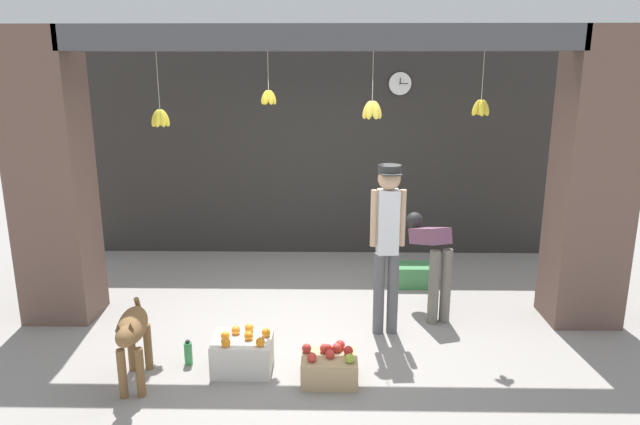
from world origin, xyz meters
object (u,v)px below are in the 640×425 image
(wall_clock, at_px, (400,84))
(dog, at_px, (132,333))
(produce_box_green, at_px, (413,275))
(water_bottle, at_px, (188,353))
(shopkeeper, at_px, (388,236))
(fruit_crate_oranges, at_px, (243,353))
(fruit_crate_apples, at_px, (329,367))
(worker_stooping, at_px, (431,254))

(wall_clock, bearing_deg, dog, -125.54)
(produce_box_green, bearing_deg, water_bottle, -139.30)
(shopkeeper, distance_m, fruit_crate_oranges, 1.76)
(dog, height_order, water_bottle, dog)
(fruit_crate_oranges, relative_size, produce_box_green, 0.99)
(shopkeeper, bearing_deg, wall_clock, -102.48)
(fruit_crate_apples, xyz_separation_m, water_bottle, (-1.28, 0.26, -0.02))
(wall_clock, bearing_deg, produce_box_green, -85.81)
(dog, height_order, produce_box_green, dog)
(dog, bearing_deg, wall_clock, 134.96)
(worker_stooping, bearing_deg, water_bottle, -172.14)
(dog, height_order, worker_stooping, worker_stooping)
(fruit_crate_oranges, bearing_deg, wall_clock, 62.90)
(water_bottle, xyz_separation_m, wall_clock, (2.21, 3.25, 2.29))
(shopkeeper, xyz_separation_m, produce_box_green, (0.47, 1.31, -0.89))
(produce_box_green, xyz_separation_m, wall_clock, (-0.09, 1.27, 2.27))
(produce_box_green, xyz_separation_m, water_bottle, (-2.31, -1.98, -0.02))
(worker_stooping, height_order, fruit_crate_oranges, worker_stooping)
(shopkeeper, bearing_deg, worker_stooping, -142.63)
(fruit_crate_oranges, bearing_deg, fruit_crate_apples, -12.60)
(fruit_crate_oranges, bearing_deg, produce_box_green, 48.97)
(produce_box_green, bearing_deg, wall_clock, 94.19)
(fruit_crate_oranges, distance_m, fruit_crate_apples, 0.79)
(produce_box_green, distance_m, water_bottle, 3.04)
(dog, height_order, fruit_crate_oranges, dog)
(fruit_crate_oranges, xyz_separation_m, produce_box_green, (1.80, 2.07, -0.03))
(shopkeeper, distance_m, fruit_crate_apples, 1.41)
(worker_stooping, height_order, produce_box_green, worker_stooping)
(dog, bearing_deg, produce_box_green, 121.72)
(dog, relative_size, produce_box_green, 1.62)
(fruit_crate_oranges, distance_m, wall_clock, 4.37)
(wall_clock, bearing_deg, worker_stooping, -86.22)
(worker_stooping, xyz_separation_m, produce_box_green, (-0.05, 0.85, -0.56))
(shopkeeper, xyz_separation_m, water_bottle, (-1.84, -0.68, -0.92))
(fruit_crate_oranges, bearing_deg, worker_stooping, 33.41)
(fruit_crate_oranges, bearing_deg, water_bottle, 170.69)
(fruit_crate_oranges, distance_m, water_bottle, 0.52)
(water_bottle, distance_m, wall_clock, 4.55)
(dog, bearing_deg, worker_stooping, 109.21)
(worker_stooping, bearing_deg, shopkeeper, -156.37)
(water_bottle, relative_size, wall_clock, 0.72)
(dog, height_order, wall_clock, wall_clock)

